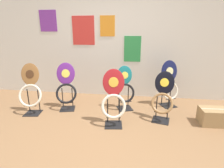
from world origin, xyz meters
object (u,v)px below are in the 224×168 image
at_px(toilet_seat_display_crimson_swirl, 113,101).
at_px(toilet_seat_display_purple_note, 66,88).
at_px(toilet_seat_display_woodgrain, 30,92).
at_px(toilet_seat_display_navy_moon, 169,84).
at_px(toilet_seat_display_jazz_black, 163,98).
at_px(storage_box, 213,116).
at_px(toilet_seat_display_teal_sax, 125,89).

relative_size(toilet_seat_display_crimson_swirl, toilet_seat_display_purple_note, 1.01).
xyz_separation_m(toilet_seat_display_woodgrain, toilet_seat_display_navy_moon, (2.59, 0.74, 0.04)).
distance_m(toilet_seat_display_purple_note, toilet_seat_display_navy_moon, 2.07).
bearing_deg(toilet_seat_display_jazz_black, storage_box, -1.74).
bearing_deg(toilet_seat_display_navy_moon, storage_box, -48.44).
bearing_deg(toilet_seat_display_teal_sax, toilet_seat_display_jazz_black, -29.98).
xyz_separation_m(toilet_seat_display_teal_sax, toilet_seat_display_navy_moon, (0.88, 0.28, 0.05)).
bearing_deg(toilet_seat_display_purple_note, toilet_seat_display_navy_moon, 12.46).
bearing_deg(toilet_seat_display_woodgrain, toilet_seat_display_navy_moon, 16.01).
xyz_separation_m(toilet_seat_display_woodgrain, storage_box, (3.20, 0.05, -0.30)).
relative_size(toilet_seat_display_woodgrain, toilet_seat_display_navy_moon, 1.00).
relative_size(toilet_seat_display_woodgrain, toilet_seat_display_purple_note, 1.03).
relative_size(toilet_seat_display_crimson_swirl, toilet_seat_display_jazz_black, 1.10).
distance_m(toilet_seat_display_woodgrain, toilet_seat_display_navy_moon, 2.69).
height_order(toilet_seat_display_jazz_black, toilet_seat_display_teal_sax, toilet_seat_display_teal_sax).
height_order(toilet_seat_display_teal_sax, storage_box, toilet_seat_display_teal_sax).
bearing_deg(toilet_seat_display_teal_sax, toilet_seat_display_crimson_swirl, -101.60).
distance_m(toilet_seat_display_crimson_swirl, storage_box, 1.68).
height_order(toilet_seat_display_woodgrain, toilet_seat_display_jazz_black, toilet_seat_display_woodgrain).
bearing_deg(toilet_seat_display_purple_note, toilet_seat_display_teal_sax, 8.15).
height_order(toilet_seat_display_crimson_swirl, toilet_seat_display_woodgrain, toilet_seat_display_woodgrain).
xyz_separation_m(toilet_seat_display_jazz_black, toilet_seat_display_purple_note, (-1.81, 0.22, 0.04)).
bearing_deg(toilet_seat_display_crimson_swirl, toilet_seat_display_woodgrain, 172.28).
height_order(toilet_seat_display_jazz_black, toilet_seat_display_navy_moon, toilet_seat_display_navy_moon).
bearing_deg(toilet_seat_display_teal_sax, toilet_seat_display_purple_note, -171.85).
bearing_deg(storage_box, toilet_seat_display_purple_note, 174.65).
height_order(toilet_seat_display_teal_sax, toilet_seat_display_purple_note, toilet_seat_display_purple_note).
bearing_deg(toilet_seat_display_jazz_black, toilet_seat_display_navy_moon, 72.13).
xyz_separation_m(toilet_seat_display_purple_note, toilet_seat_display_navy_moon, (2.02, 0.45, 0.03)).
xyz_separation_m(toilet_seat_display_jazz_black, storage_box, (0.83, -0.03, -0.27)).
distance_m(toilet_seat_display_jazz_black, toilet_seat_display_navy_moon, 0.70).
relative_size(toilet_seat_display_teal_sax, toilet_seat_display_purple_note, 0.94).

